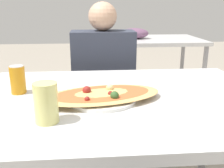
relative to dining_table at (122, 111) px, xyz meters
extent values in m
cube|color=silver|center=(0.00, 0.00, 0.05)|extent=(1.31, 0.94, 0.04)
cylinder|color=#99999E|center=(-0.60, 0.41, -0.33)|extent=(0.05, 0.05, 0.72)
cylinder|color=#99999E|center=(0.60, 0.41, -0.33)|extent=(0.05, 0.05, 0.72)
cube|color=#4C4C4C|center=(-0.05, 0.73, -0.27)|extent=(0.40, 0.40, 0.04)
cube|color=#4C4C4C|center=(-0.05, 0.91, -0.02)|extent=(0.38, 0.03, 0.45)
cylinder|color=#38383D|center=(0.12, 0.56, -0.49)|extent=(0.03, 0.03, 0.41)
cylinder|color=#38383D|center=(-0.22, 0.56, -0.49)|extent=(0.03, 0.03, 0.41)
cylinder|color=#38383D|center=(0.12, 0.90, -0.49)|extent=(0.03, 0.03, 0.41)
cylinder|color=#38383D|center=(-0.22, 0.90, -0.49)|extent=(0.03, 0.03, 0.41)
cylinder|color=#2D2D38|center=(0.05, 0.62, -0.47)|extent=(0.10, 0.10, 0.45)
cylinder|color=#2D2D38|center=(-0.14, 0.62, -0.47)|extent=(0.10, 0.10, 0.45)
cube|color=#333847|center=(-0.05, 0.70, 0.02)|extent=(0.43, 0.21, 0.53)
sphere|color=tan|center=(-0.05, 0.70, 0.38)|extent=(0.19, 0.19, 0.19)
cylinder|color=white|center=(-0.09, -0.04, 0.08)|extent=(0.29, 0.29, 0.01)
ellipsoid|color=#E0AD66|center=(-0.09, -0.04, 0.09)|extent=(0.54, 0.35, 0.02)
ellipsoid|color=#D16033|center=(-0.09, -0.04, 0.10)|extent=(0.45, 0.29, 0.01)
sphere|color=#335928|center=(-0.04, -0.10, 0.11)|extent=(0.03, 0.03, 0.03)
sphere|color=maroon|center=(-0.15, -0.12, 0.11)|extent=(0.02, 0.02, 0.02)
sphere|color=beige|center=(-0.05, 0.00, 0.11)|extent=(0.03, 0.03, 0.03)
sphere|color=maroon|center=(-0.06, -0.07, 0.11)|extent=(0.02, 0.02, 0.02)
sphere|color=maroon|center=(-0.15, -0.03, 0.11)|extent=(0.04, 0.04, 0.04)
cylinder|color=orange|center=(-0.46, 0.08, 0.13)|extent=(0.07, 0.07, 0.12)
cylinder|color=silver|center=(-0.46, 0.08, 0.19)|extent=(0.06, 0.06, 0.00)
cylinder|color=#E0DB7F|center=(-0.28, -0.24, 0.14)|extent=(0.08, 0.08, 0.14)
cube|color=silver|center=(0.60, 1.97, 0.05)|extent=(1.10, 0.80, 0.04)
ellipsoid|color=#724C6B|center=(0.38, 1.97, 0.13)|extent=(0.32, 0.24, 0.12)
cylinder|color=#99999E|center=(0.10, 1.62, -0.33)|extent=(0.05, 0.05, 0.72)
cylinder|color=#99999E|center=(1.10, 1.62, -0.33)|extent=(0.05, 0.05, 0.72)
cylinder|color=#99999E|center=(0.10, 2.32, -0.33)|extent=(0.05, 0.05, 0.72)
cylinder|color=#99999E|center=(1.10, 2.32, -0.33)|extent=(0.05, 0.05, 0.72)
camera|label=1|loc=(-0.13, -1.07, 0.45)|focal=42.00mm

